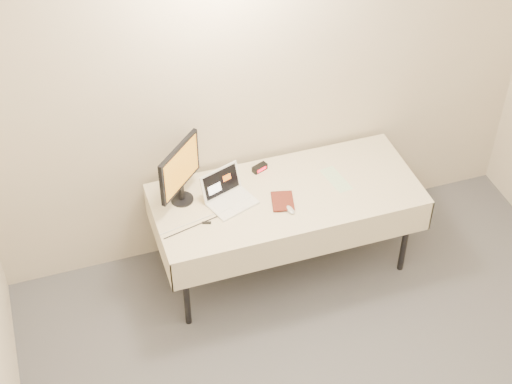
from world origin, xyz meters
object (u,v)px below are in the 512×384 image
object	(u,v)px
laptop	(228,195)
book	(272,192)
table	(286,200)
monitor	(180,170)

from	to	relation	value
laptop	book	distance (m)	0.31
table	laptop	bearing A→B (deg)	171.87
table	book	distance (m)	0.22
laptop	book	size ratio (longest dim) A/B	1.92
book	table	bearing A→B (deg)	39.69
table	book	xyz separation A→B (m)	(-0.13, -0.06, 0.16)
table	laptop	distance (m)	0.43
book	monitor	bearing A→B (deg)	172.46
laptop	monitor	size ratio (longest dim) A/B	0.82
laptop	book	xyz separation A→B (m)	(0.28, -0.12, 0.05)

